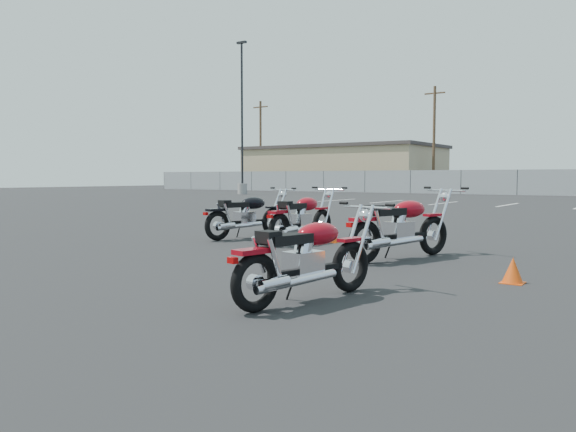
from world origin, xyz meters
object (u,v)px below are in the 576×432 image
Objects in this scene: motorcycle_front_red at (302,218)px; motorcycle_rear_red at (307,258)px; motorcycle_third_red at (401,227)px; motorcycle_second_black at (247,215)px.

motorcycle_front_red reaches higher than motorcycle_rear_red.
motorcycle_rear_red is (0.41, -3.33, -0.06)m from motorcycle_third_red.
motorcycle_third_red is at bearing -21.70° from motorcycle_front_red.
motorcycle_third_red is (2.51, -1.00, 0.02)m from motorcycle_front_red.
motorcycle_second_black is at bearing 165.78° from motorcycle_third_red.
motorcycle_front_red is 2.70m from motorcycle_third_red.
motorcycle_rear_red is at bearing -45.08° from motorcycle_second_black.
motorcycle_front_red is at bearing 123.98° from motorcycle_rear_red.
motorcycle_second_black is 6.10m from motorcycle_rear_red.
motorcycle_front_red is at bearing 0.40° from motorcycle_second_black.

